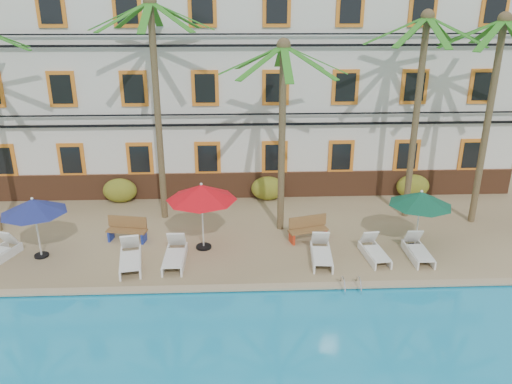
{
  "coord_description": "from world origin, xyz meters",
  "views": [
    {
      "loc": [
        -0.23,
        -14.45,
        8.64
      ],
      "look_at": [
        0.5,
        3.0,
        2.0
      ],
      "focal_mm": 35.0,
      "sensor_mm": 36.0,
      "label": 1
    }
  ],
  "objects_px": {
    "bench_right": "(307,228)",
    "pool_ladder": "(351,288)",
    "umbrella_green": "(421,199)",
    "bench_left": "(128,229)",
    "lounger_f": "(418,250)",
    "palm_c": "(282,110)",
    "palm_e": "(492,93)",
    "lounger_b": "(130,258)",
    "lounger_d": "(321,253)",
    "palm_d": "(419,89)",
    "lounger_c": "(175,255)",
    "umbrella_blue": "(33,206)",
    "palm_b": "(156,83)",
    "lounger_e": "(374,251)",
    "umbrella_red": "(201,193)"
  },
  "relations": [
    {
      "from": "lounger_b",
      "to": "bench_left",
      "type": "bearing_deg",
      "value": 103.37
    },
    {
      "from": "palm_b",
      "to": "bench_left",
      "type": "xyz_separation_m",
      "value": [
        -1.09,
        -2.14,
        -5.09
      ]
    },
    {
      "from": "umbrella_green",
      "to": "bench_left",
      "type": "height_order",
      "value": "umbrella_green"
    },
    {
      "from": "umbrella_blue",
      "to": "umbrella_green",
      "type": "height_order",
      "value": "umbrella_green"
    },
    {
      "from": "palm_e",
      "to": "pool_ladder",
      "type": "relative_size",
      "value": 10.91
    },
    {
      "from": "bench_right",
      "to": "pool_ladder",
      "type": "bearing_deg",
      "value": -75.25
    },
    {
      "from": "umbrella_green",
      "to": "lounger_e",
      "type": "xyz_separation_m",
      "value": [
        -1.71,
        -0.71,
        -1.65
      ]
    },
    {
      "from": "palm_e",
      "to": "bench_right",
      "type": "height_order",
      "value": "palm_e"
    },
    {
      "from": "palm_e",
      "to": "lounger_d",
      "type": "relative_size",
      "value": 4.21
    },
    {
      "from": "umbrella_green",
      "to": "lounger_f",
      "type": "relative_size",
      "value": 1.26
    },
    {
      "from": "lounger_b",
      "to": "lounger_c",
      "type": "distance_m",
      "value": 1.5
    },
    {
      "from": "lounger_c",
      "to": "bench_left",
      "type": "xyz_separation_m",
      "value": [
        -1.96,
        1.82,
        0.17
      ]
    },
    {
      "from": "lounger_b",
      "to": "lounger_c",
      "type": "bearing_deg",
      "value": 5.43
    },
    {
      "from": "lounger_e",
      "to": "lounger_f",
      "type": "bearing_deg",
      "value": -0.92
    },
    {
      "from": "palm_b",
      "to": "bench_right",
      "type": "bearing_deg",
      "value": -22.85
    },
    {
      "from": "palm_b",
      "to": "bench_right",
      "type": "height_order",
      "value": "palm_b"
    },
    {
      "from": "lounger_c",
      "to": "lounger_e",
      "type": "xyz_separation_m",
      "value": [
        6.93,
        0.06,
        -0.03
      ]
    },
    {
      "from": "palm_c",
      "to": "pool_ladder",
      "type": "distance_m",
      "value": 6.79
    },
    {
      "from": "bench_right",
      "to": "umbrella_green",
      "type": "bearing_deg",
      "value": -11.81
    },
    {
      "from": "bench_left",
      "to": "bench_right",
      "type": "relative_size",
      "value": 0.99
    },
    {
      "from": "palm_e",
      "to": "pool_ladder",
      "type": "bearing_deg",
      "value": -141.22
    },
    {
      "from": "umbrella_green",
      "to": "pool_ladder",
      "type": "distance_m",
      "value": 4.4
    },
    {
      "from": "lounger_b",
      "to": "lounger_d",
      "type": "relative_size",
      "value": 1.06
    },
    {
      "from": "lounger_f",
      "to": "bench_right",
      "type": "height_order",
      "value": "bench_right"
    },
    {
      "from": "umbrella_green",
      "to": "bench_right",
      "type": "relative_size",
      "value": 1.43
    },
    {
      "from": "palm_d",
      "to": "lounger_f",
      "type": "xyz_separation_m",
      "value": [
        -0.75,
        -3.66,
        -5.0
      ]
    },
    {
      "from": "palm_c",
      "to": "lounger_f",
      "type": "relative_size",
      "value": 4.07
    },
    {
      "from": "palm_b",
      "to": "umbrella_blue",
      "type": "bearing_deg",
      "value": -139.72
    },
    {
      "from": "palm_e",
      "to": "bench_left",
      "type": "xyz_separation_m",
      "value": [
        -13.71,
        -1.18,
        -4.76
      ]
    },
    {
      "from": "lounger_b",
      "to": "bench_right",
      "type": "bearing_deg",
      "value": 15.32
    },
    {
      "from": "bench_left",
      "to": "palm_d",
      "type": "bearing_deg",
      "value": 9.52
    },
    {
      "from": "palm_e",
      "to": "lounger_d",
      "type": "distance_m",
      "value": 8.87
    },
    {
      "from": "lounger_f",
      "to": "bench_right",
      "type": "xyz_separation_m",
      "value": [
        -3.69,
        1.55,
        0.2
      ]
    },
    {
      "from": "palm_b",
      "to": "palm_e",
      "type": "distance_m",
      "value": 12.66
    },
    {
      "from": "palm_c",
      "to": "palm_e",
      "type": "relative_size",
      "value": 0.9
    },
    {
      "from": "bench_left",
      "to": "pool_ladder",
      "type": "distance_m",
      "value": 8.51
    },
    {
      "from": "palm_e",
      "to": "pool_ladder",
      "type": "height_order",
      "value": "palm_e"
    },
    {
      "from": "umbrella_blue",
      "to": "lounger_d",
      "type": "relative_size",
      "value": 1.16
    },
    {
      "from": "palm_e",
      "to": "lounger_c",
      "type": "relative_size",
      "value": 4.17
    },
    {
      "from": "lounger_f",
      "to": "umbrella_red",
      "type": "bearing_deg",
      "value": 172.21
    },
    {
      "from": "umbrella_green",
      "to": "lounger_c",
      "type": "distance_m",
      "value": 8.83
    },
    {
      "from": "lounger_c",
      "to": "lounger_d",
      "type": "distance_m",
      "value": 5.05
    },
    {
      "from": "palm_d",
      "to": "umbrella_green",
      "type": "xyz_separation_m",
      "value": [
        -0.58,
        -2.92,
        -3.36
      ]
    },
    {
      "from": "umbrella_green",
      "to": "palm_d",
      "type": "bearing_deg",
      "value": 78.84
    },
    {
      "from": "lounger_d",
      "to": "bench_left",
      "type": "height_order",
      "value": "bench_left"
    },
    {
      "from": "lounger_c",
      "to": "pool_ladder",
      "type": "distance_m",
      "value": 6.0
    },
    {
      "from": "palm_d",
      "to": "lounger_c",
      "type": "height_order",
      "value": "palm_d"
    },
    {
      "from": "umbrella_blue",
      "to": "lounger_b",
      "type": "relative_size",
      "value": 1.1
    },
    {
      "from": "pool_ladder",
      "to": "bench_left",
      "type": "bearing_deg",
      "value": 154.23
    },
    {
      "from": "umbrella_blue",
      "to": "palm_d",
      "type": "bearing_deg",
      "value": 12.29
    }
  ]
}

